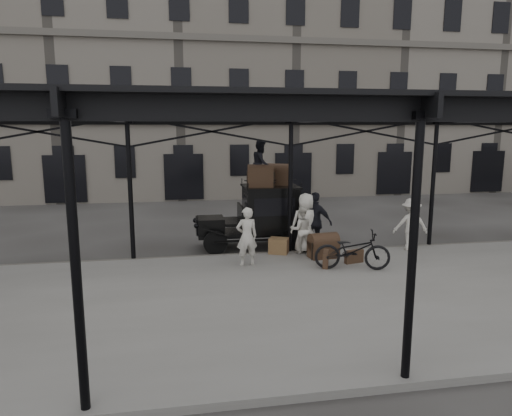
{
  "coord_description": "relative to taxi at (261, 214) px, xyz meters",
  "views": [
    {
      "loc": [
        -3.59,
        -12.16,
        4.18
      ],
      "look_at": [
        -1.19,
        1.6,
        1.7
      ],
      "focal_mm": 32.0,
      "sensor_mm": 36.0,
      "label": 1
    }
  ],
  "objects": [
    {
      "name": "building_frontage",
      "position": [
        0.72,
        14.78,
        5.8
      ],
      "size": [
        64.0,
        8.0,
        14.0
      ],
      "primitive_type": "cube",
      "color": "slate",
      "rests_on": "ground"
    },
    {
      "name": "ground",
      "position": [
        0.72,
        -3.22,
        -1.2
      ],
      "size": [
        120.0,
        120.0,
        0.0
      ],
      "primitive_type": "plane",
      "color": "#383533",
      "rests_on": "ground"
    },
    {
      "name": "suitcase_flat",
      "position": [
        2.31,
        -2.85,
        -0.85
      ],
      "size": [
        0.62,
        0.29,
        0.4
      ],
      "primitive_type": "cube",
      "rotation": [
        0.0,
        0.0,
        0.24
      ],
      "color": "#422E1F",
      "rests_on": "platform"
    },
    {
      "name": "steamer_trunk_roof_near",
      "position": [
        -0.08,
        -0.25,
        1.29
      ],
      "size": [
        0.95,
        0.67,
        0.64
      ],
      "primitive_type": null,
      "rotation": [
        0.0,
        0.0,
        -0.18
      ],
      "color": "#422E1F",
      "rests_on": "taxi"
    },
    {
      "name": "porter_midleft",
      "position": [
        1.05,
        -1.49,
        -0.28
      ],
      "size": [
        0.82,
        0.68,
        1.54
      ],
      "primitive_type": "imported",
      "rotation": [
        0.0,
        0.0,
        3.01
      ],
      "color": "silver",
      "rests_on": "platform"
    },
    {
      "name": "porter_roof",
      "position": [
        -0.03,
        -0.1,
        1.76
      ],
      "size": [
        0.81,
        0.92,
        1.57
      ],
      "primitive_type": "imported",
      "rotation": [
        0.0,
        0.0,
        1.24
      ],
      "color": "black",
      "rests_on": "taxi"
    },
    {
      "name": "porter_left",
      "position": [
        -0.91,
        -2.53,
        -0.18
      ],
      "size": [
        0.68,
        0.48,
        1.74
      ],
      "primitive_type": "imported",
      "rotation": [
        0.0,
        0.0,
        3.25
      ],
      "color": "beige",
      "rests_on": "platform"
    },
    {
      "name": "steamer_trunk_platform",
      "position": [
        1.58,
        -2.12,
        -0.73
      ],
      "size": [
        0.95,
        0.66,
        0.65
      ],
      "primitive_type": null,
      "rotation": [
        0.0,
        0.0,
        0.13
      ],
      "color": "#422E1F",
      "rests_on": "platform"
    },
    {
      "name": "canopy",
      "position": [
        0.72,
        -4.94,
        3.39
      ],
      "size": [
        22.5,
        9.0,
        4.74
      ],
      "color": "black",
      "rests_on": "ground"
    },
    {
      "name": "bicycle",
      "position": [
        2.01,
        -3.44,
        -0.49
      ],
      "size": [
        2.26,
        1.23,
        1.13
      ],
      "primitive_type": "imported",
      "rotation": [
        0.0,
        0.0,
        1.34
      ],
      "color": "black",
      "rests_on": "platform"
    },
    {
      "name": "steamer_trunk_roof_far",
      "position": [
        0.67,
        0.2,
        1.29
      ],
      "size": [
        0.99,
        0.84,
        0.62
      ],
      "primitive_type": null,
      "rotation": [
        0.0,
        0.0,
        -0.45
      ],
      "color": "#422E1F",
      "rests_on": "taxi"
    },
    {
      "name": "porter_official",
      "position": [
        1.51,
        -1.42,
        -0.07
      ],
      "size": [
        1.19,
        1.11,
        1.97
      ],
      "primitive_type": "imported",
      "rotation": [
        0.0,
        0.0,
        2.45
      ],
      "color": "black",
      "rests_on": "platform"
    },
    {
      "name": "suitcase_upright",
      "position": [
        1.35,
        -3.05,
        -0.83
      ],
      "size": [
        0.36,
        0.61,
        0.45
      ],
      "primitive_type": "cube",
      "rotation": [
        0.0,
        0.0,
        -0.37
      ],
      "color": "#422E1F",
      "rests_on": "platform"
    },
    {
      "name": "wicker_hamper",
      "position": [
        0.31,
        -1.42,
        -0.8
      ],
      "size": [
        0.73,
        0.65,
        0.5
      ],
      "primitive_type": "cube",
      "rotation": [
        0.0,
        0.0,
        -0.42
      ],
      "color": "olive",
      "rests_on": "platform"
    },
    {
      "name": "porter_centre",
      "position": [
        1.2,
        -1.42,
        -0.08
      ],
      "size": [
        0.97,
        0.64,
        1.95
      ],
      "primitive_type": "imported",
      "rotation": [
        0.0,
        0.0,
        3.12
      ],
      "color": "silver",
      "rests_on": "platform"
    },
    {
      "name": "porter_right",
      "position": [
        4.71,
        -1.73,
        -0.19
      ],
      "size": [
        1.23,
        0.87,
        1.73
      ],
      "primitive_type": "imported",
      "rotation": [
        0.0,
        0.0,
        2.92
      ],
      "color": "beige",
      "rests_on": "platform"
    },
    {
      "name": "taxi",
      "position": [
        0.0,
        0.0,
        0.0
      ],
      "size": [
        3.65,
        1.55,
        2.18
      ],
      "color": "black",
      "rests_on": "ground"
    },
    {
      "name": "platform",
      "position": [
        0.72,
        -5.22,
        -1.13
      ],
      "size": [
        28.0,
        8.0,
        0.15
      ],
      "primitive_type": "cube",
      "color": "slate",
      "rests_on": "ground"
    }
  ]
}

